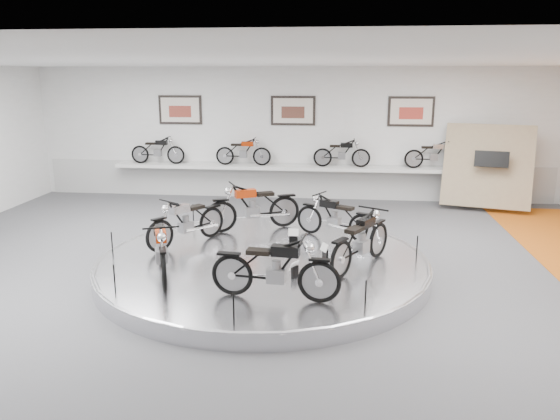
# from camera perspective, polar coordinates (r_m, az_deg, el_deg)

# --- Properties ---
(floor) EXTENTS (16.00, 16.00, 0.00)m
(floor) POSITION_cam_1_polar(r_m,az_deg,el_deg) (10.49, -2.00, -7.10)
(floor) COLOR #505053
(floor) RESTS_ON ground
(ceiling) EXTENTS (16.00, 16.00, 0.00)m
(ceiling) POSITION_cam_1_polar(r_m,az_deg,el_deg) (9.79, -2.21, 15.30)
(ceiling) COLOR white
(ceiling) RESTS_ON wall_back
(wall_back) EXTENTS (16.00, 0.00, 16.00)m
(wall_back) POSITION_cam_1_polar(r_m,az_deg,el_deg) (16.84, 1.37, 7.97)
(wall_back) COLOR white
(wall_back) RESTS_ON floor
(wall_front) EXTENTS (16.00, 0.00, 16.00)m
(wall_front) POSITION_cam_1_polar(r_m,az_deg,el_deg) (3.52, -19.54, -17.31)
(wall_front) COLOR white
(wall_front) RESTS_ON floor
(dado_band) EXTENTS (15.68, 0.04, 1.10)m
(dado_band) POSITION_cam_1_polar(r_m,az_deg,el_deg) (17.03, 1.33, 3.11)
(dado_band) COLOR #BCBCBA
(dado_band) RESTS_ON floor
(display_platform) EXTENTS (6.40, 6.40, 0.30)m
(display_platform) POSITION_cam_1_polar(r_m,az_deg,el_deg) (10.72, -1.78, -5.78)
(display_platform) COLOR silver
(display_platform) RESTS_ON floor
(platform_rim) EXTENTS (6.40, 6.40, 0.10)m
(platform_rim) POSITION_cam_1_polar(r_m,az_deg,el_deg) (10.68, -1.78, -5.17)
(platform_rim) COLOR #B2B2BA
(platform_rim) RESTS_ON display_platform
(shelf) EXTENTS (11.00, 0.55, 0.10)m
(shelf) POSITION_cam_1_polar(r_m,az_deg,el_deg) (16.68, 1.26, 4.44)
(shelf) COLOR silver
(shelf) RESTS_ON wall_back
(poster_left) EXTENTS (1.35, 0.06, 0.88)m
(poster_left) POSITION_cam_1_polar(r_m,az_deg,el_deg) (17.39, -10.39, 10.26)
(poster_left) COLOR beige
(poster_left) RESTS_ON wall_back
(poster_center) EXTENTS (1.35, 0.06, 0.88)m
(poster_center) POSITION_cam_1_polar(r_m,az_deg,el_deg) (16.74, 1.37, 10.34)
(poster_center) COLOR beige
(poster_center) RESTS_ON wall_back
(poster_right) EXTENTS (1.35, 0.06, 0.88)m
(poster_right) POSITION_cam_1_polar(r_m,az_deg,el_deg) (16.81, 13.53, 9.97)
(poster_right) COLOR beige
(poster_right) RESTS_ON wall_back
(display_panel) EXTENTS (2.56, 1.52, 2.30)m
(display_panel) POSITION_cam_1_polar(r_m,az_deg,el_deg) (16.52, 20.86, 4.31)
(display_panel) COLOR tan
(display_panel) RESTS_ON floor
(shelf_bike_a) EXTENTS (1.22, 0.43, 0.73)m
(shelf_bike_a) POSITION_cam_1_polar(r_m,az_deg,el_deg) (17.48, -12.66, 5.93)
(shelf_bike_a) COLOR black
(shelf_bike_a) RESTS_ON shelf
(shelf_bike_b) EXTENTS (1.22, 0.43, 0.73)m
(shelf_bike_b) POSITION_cam_1_polar(r_m,az_deg,el_deg) (16.81, -3.86, 5.92)
(shelf_bike_b) COLOR #932202
(shelf_bike_b) RESTS_ON shelf
(shelf_bike_c) EXTENTS (1.22, 0.43, 0.73)m
(shelf_bike_c) POSITION_cam_1_polar(r_m,az_deg,el_deg) (16.55, 6.47, 5.74)
(shelf_bike_c) COLOR black
(shelf_bike_c) RESTS_ON shelf
(shelf_bike_d) EXTENTS (1.22, 0.43, 0.73)m
(shelf_bike_d) POSITION_cam_1_polar(r_m,az_deg,el_deg) (16.78, 15.77, 5.41)
(shelf_bike_d) COLOR #B9B9BE
(shelf_bike_d) RESTS_ON shelf
(bike_a) EXTENTS (1.72, 1.30, 0.97)m
(bike_a) POSITION_cam_1_polar(r_m,az_deg,el_deg) (11.83, 5.78, -0.71)
(bike_a) COLOR black
(bike_a) RESTS_ON display_platform
(bike_b) EXTENTS (2.00, 1.41, 1.11)m
(bike_b) POSITION_cam_1_polar(r_m,az_deg,el_deg) (12.42, -2.82, 0.40)
(bike_b) COLOR #AF2D08
(bike_b) RESTS_ON display_platform
(bike_c) EXTENTS (1.49, 1.77, 1.02)m
(bike_c) POSITION_cam_1_polar(r_m,az_deg,el_deg) (11.52, -9.76, -1.13)
(bike_c) COLOR #B9B9BE
(bike_c) RESTS_ON display_platform
(bike_d) EXTENTS (1.21, 1.86, 1.03)m
(bike_d) POSITION_cam_1_polar(r_m,az_deg,el_deg) (9.79, -12.32, -3.94)
(bike_d) COLOR #932202
(bike_d) RESTS_ON display_platform
(bike_e) EXTENTS (1.83, 0.82, 1.05)m
(bike_e) POSITION_cam_1_polar(r_m,az_deg,el_deg) (8.61, -0.52, -6.07)
(bike_e) COLOR black
(bike_e) RESTS_ON display_platform
(bike_f) EXTENTS (1.45, 1.87, 1.06)m
(bike_f) POSITION_cam_1_polar(r_m,az_deg,el_deg) (10.11, 8.47, -3.12)
(bike_f) COLOR black
(bike_f) RESTS_ON display_platform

